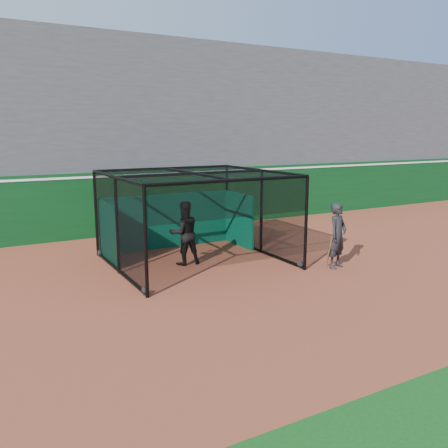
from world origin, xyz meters
TOP-DOWN VIEW (x-y plane):
  - ground at (0.00, 0.00)m, footprint 120.00×120.00m
  - outfield_wall at (0.00, 8.50)m, footprint 50.00×0.50m
  - grandstand at (0.00, 12.27)m, footprint 50.00×7.85m
  - batting_cage at (0.58, 3.26)m, footprint 5.00×4.78m
  - batter at (0.20, 3.21)m, footprint 0.99×0.79m
  - on_deck_player at (4.04, 0.64)m, footprint 0.83×0.68m

SIDE VIEW (x-z plane):
  - ground at x=0.00m, z-range 0.00..0.00m
  - on_deck_player at x=4.04m, z-range 0.00..1.96m
  - batter at x=0.20m, z-range 0.00..1.96m
  - outfield_wall at x=0.00m, z-range 0.04..2.54m
  - batting_cage at x=0.58m, z-range 0.00..2.78m
  - grandstand at x=0.00m, z-range 0.00..8.95m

